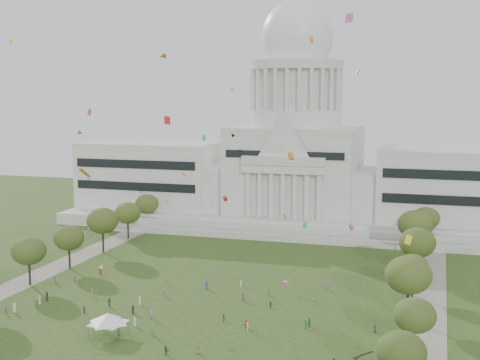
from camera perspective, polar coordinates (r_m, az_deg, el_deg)
The scene contains 30 objects.
ground at distance 136.93m, azimuth -5.59°, elevation -12.42°, with size 400.00×400.00×0.00m, color #304617.
capitol at distance 238.87m, azimuth 4.77°, elevation 1.66°, with size 160.00×64.50×91.30m.
path_left at distance 183.94m, azimuth -16.00°, elevation -7.45°, with size 8.00×160.00×0.04m, color gray.
path_right at distance 155.97m, azimuth 15.72°, elevation -10.15°, with size 8.00×160.00×0.04m, color gray.
row_tree_r_0 at distance 106.69m, azimuth 13.60°, elevation -14.07°, with size 7.67×7.67×10.91m.
row_tree_r_1 at distance 123.44m, azimuth 14.69°, elevation -11.13°, with size 7.58×7.58×10.78m.
row_tree_l_2 at distance 170.08m, azimuth -17.59°, elevation -5.78°, with size 8.42×8.42×11.97m.
row_tree_r_2 at distance 141.29m, azimuth 14.19°, elevation -7.88°, with size 9.55×9.55×13.58m.
row_tree_l_3 at distance 183.22m, azimuth -14.40°, elevation -4.81°, with size 8.12×8.12×11.55m.
row_tree_r_3 at distance 158.42m, azimuth 14.54°, elevation -7.17°, with size 7.01×7.01×9.98m.
row_tree_l_4 at distance 198.68m, azimuth -11.65°, elevation -3.43°, with size 9.29×9.29×13.21m.
row_tree_r_4 at distance 173.01m, azimuth 14.90°, elevation -5.19°, with size 9.19×9.19×13.06m.
row_tree_l_5 at distance 215.58m, azimuth -9.56°, elevation -2.78°, with size 8.33×8.33×11.85m.
row_tree_r_5 at distance 192.64m, azimuth 14.74°, elevation -3.70°, with size 9.82×9.82×13.96m.
row_tree_l_6 at distance 232.40m, azimuth -7.94°, elevation -2.04°, with size 8.19×8.19×11.64m.
row_tree_r_6 at distance 210.47m, azimuth 15.59°, elevation -3.18°, with size 8.42×8.42×11.97m.
event_tent at distance 133.07m, azimuth -11.19°, elevation -11.48°, with size 9.01×9.01×4.66m.
person_0 at distance 135.91m, azimuth 11.42°, elevation -12.32°, with size 0.82×0.53×1.67m, color #4C4C51.
person_2 at distance 137.17m, azimuth 5.96°, elevation -11.98°, with size 0.90×0.55×1.84m, color #33723F.
person_3 at distance 134.31m, azimuth 0.64°, elevation -12.42°, with size 1.06×0.55×1.64m, color silver.
person_4 at distance 139.64m, azimuth -1.40°, elevation -11.64°, with size 0.91×0.50×1.55m, color #4C4C51.
person_5 at distance 142.02m, azimuth -7.60°, elevation -11.29°, with size 1.81×0.72×1.95m, color silver.
person_6 at distance 123.73m, azimuth -3.57°, elevation -14.20°, with size 0.84×0.55×1.72m, color olive.
person_7 at distance 132.76m, azimuth -10.30°, elevation -12.72°, with size 0.71×0.52×1.93m, color #4C4C51.
person_8 at distance 151.12m, azimuth -11.09°, elevation -10.22°, with size 0.90×0.56×1.86m, color #33723F.
person_9 at distance 135.85m, azimuth 0.53°, elevation -12.18°, with size 1.06×0.55×1.64m, color #B21E1E.
person_10 at distance 147.99m, azimuth 2.63°, elevation -10.56°, with size 0.83×0.46×1.42m, color #26262B.
person_11 at distance 123.91m, azimuth -6.34°, elevation -14.21°, with size 1.54×0.61×1.66m, color #4C4C51.
distant_crowd at distance 152.96m, azimuth -8.19°, elevation -9.96°, with size 65.79×41.06×1.94m.
kite_swarm at distance 137.74m, azimuth -3.58°, elevation -0.51°, with size 87.56×98.51×58.63m.
Camera 1 is at (49.52, -118.82, 46.67)m, focal length 50.00 mm.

